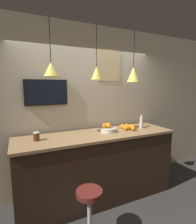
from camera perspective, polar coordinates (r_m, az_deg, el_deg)
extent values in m
cube|color=beige|center=(3.16, -3.60, 1.05)|extent=(8.00, 0.06, 2.90)
cube|color=black|center=(3.00, 0.00, -17.68)|extent=(2.51, 0.68, 1.06)
cube|color=#99754C|center=(2.81, 0.00, -7.49)|extent=(2.55, 0.72, 0.04)
cylinder|color=#B7B7BC|center=(2.40, -2.79, -31.38)|extent=(0.05, 0.05, 0.59)
cylinder|color=#5B1E19|center=(2.21, -2.86, -24.88)|extent=(0.31, 0.31, 0.06)
cylinder|color=beige|center=(2.91, 3.35, -5.85)|extent=(0.26, 0.26, 0.07)
sphere|color=orange|center=(2.89, 3.53, -4.39)|extent=(0.09, 0.09, 0.09)
sphere|color=orange|center=(2.90, 2.58, -4.53)|extent=(0.07, 0.07, 0.07)
sphere|color=orange|center=(2.88, 2.10, -4.54)|extent=(0.08, 0.08, 0.08)
sphere|color=orange|center=(2.90, 2.95, -4.42)|extent=(0.08, 0.08, 0.08)
sphere|color=orange|center=(3.15, 7.99, -4.66)|extent=(0.08, 0.08, 0.08)
sphere|color=orange|center=(3.19, 11.50, -4.57)|extent=(0.08, 0.08, 0.08)
sphere|color=orange|center=(3.13, 8.78, -4.87)|extent=(0.07, 0.07, 0.07)
sphere|color=orange|center=(3.07, 9.62, -5.15)|extent=(0.07, 0.07, 0.07)
sphere|color=orange|center=(3.07, 9.64, -5.15)|extent=(0.07, 0.07, 0.07)
sphere|color=orange|center=(3.15, 9.94, -4.81)|extent=(0.07, 0.07, 0.07)
sphere|color=orange|center=(3.14, 10.91, -4.71)|extent=(0.09, 0.09, 0.09)
sphere|color=orange|center=(3.04, 8.97, -5.22)|extent=(0.08, 0.08, 0.08)
sphere|color=orange|center=(3.19, 9.30, -4.53)|extent=(0.08, 0.08, 0.08)
sphere|color=orange|center=(3.04, 11.41, -5.24)|extent=(0.08, 0.08, 0.08)
sphere|color=orange|center=(3.14, 10.47, -4.79)|extent=(0.08, 0.08, 0.08)
cylinder|color=silver|center=(3.27, 13.97, -3.40)|extent=(0.07, 0.07, 0.19)
cylinder|color=silver|center=(3.25, 14.04, -1.36)|extent=(0.03, 0.03, 0.05)
cylinder|color=#562D19|center=(2.59, -19.47, -7.67)|extent=(0.08, 0.08, 0.11)
cylinder|color=white|center=(2.57, -19.53, -6.39)|extent=(0.09, 0.09, 0.01)
cylinder|color=black|center=(2.62, -15.47, 22.19)|extent=(0.01, 0.01, 0.62)
cone|color=#EAD14C|center=(2.55, -15.11, 13.30)|extent=(0.21, 0.21, 0.19)
sphere|color=#F9EFCC|center=(2.55, -15.04, 11.59)|extent=(0.04, 0.04, 0.04)
cylinder|color=black|center=(2.82, -0.48, 21.20)|extent=(0.01, 0.01, 0.65)
cone|color=#EAD14C|center=(2.76, -0.47, 12.59)|extent=(0.17, 0.17, 0.20)
sphere|color=#F9EFCC|center=(2.75, -0.47, 10.92)|extent=(0.04, 0.04, 0.04)
cylinder|color=black|center=(3.16, 11.69, 19.83)|extent=(0.01, 0.01, 0.62)
cone|color=#EAD14C|center=(3.10, 11.45, 11.91)|extent=(0.21, 0.21, 0.25)
sphere|color=#F9EFCC|center=(3.10, 11.39, 9.95)|extent=(0.04, 0.04, 0.04)
cube|color=black|center=(2.90, -16.54, 6.16)|extent=(0.66, 0.04, 0.40)
cube|color=black|center=(2.88, -16.49, 6.15)|extent=(0.63, 0.01, 0.37)
cube|color=#DBBC84|center=(3.30, 3.46, 14.98)|extent=(0.47, 0.01, 0.56)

